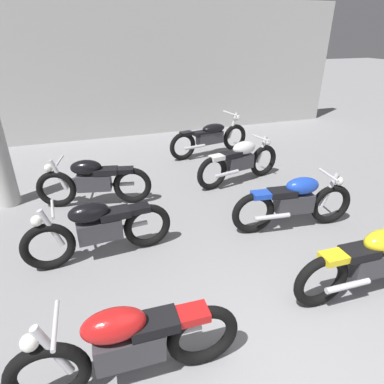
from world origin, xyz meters
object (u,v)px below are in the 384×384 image
at_px(motorcycle_left_row_1, 99,228).
at_px(motorcycle_left_row_0, 128,344).
at_px(motorcycle_right_row_0, 373,261).
at_px(motorcycle_left_row_2, 93,181).
at_px(motorcycle_right_row_3, 210,137).
at_px(motorcycle_right_row_1, 295,202).
at_px(motorcycle_right_row_2, 240,161).

bearing_deg(motorcycle_left_row_1, motorcycle_left_row_0, -87.35).
bearing_deg(motorcycle_right_row_0, motorcycle_left_row_0, -175.69).
relative_size(motorcycle_left_row_2, motorcycle_right_row_3, 0.90).
distance_m(motorcycle_left_row_1, motorcycle_right_row_3, 4.47).
distance_m(motorcycle_left_row_0, motorcycle_left_row_2, 3.50).
bearing_deg(motorcycle_left_row_1, motorcycle_left_row_2, 88.67).
distance_m(motorcycle_left_row_1, motorcycle_right_row_0, 3.35).
bearing_deg(motorcycle_left_row_0, motorcycle_right_row_3, 61.79).
xyz_separation_m(motorcycle_left_row_1, motorcycle_left_row_2, (0.04, 1.58, 0.00)).
xyz_separation_m(motorcycle_left_row_0, motorcycle_right_row_1, (2.80, 1.72, 0.00)).
height_order(motorcycle_right_row_0, motorcycle_right_row_3, motorcycle_right_row_3).
bearing_deg(motorcycle_left_row_2, motorcycle_right_row_2, 1.29).
xyz_separation_m(motorcycle_right_row_1, motorcycle_right_row_2, (-0.02, 1.84, 0.00)).
height_order(motorcycle_right_row_1, motorcycle_right_row_2, same).
height_order(motorcycle_right_row_2, motorcycle_right_row_3, motorcycle_right_row_3).
distance_m(motorcycle_left_row_2, motorcycle_right_row_0, 4.35).
relative_size(motorcycle_left_row_0, motorcycle_right_row_0, 1.00).
distance_m(motorcycle_left_row_1, motorcycle_left_row_2, 1.58).
xyz_separation_m(motorcycle_left_row_2, motorcycle_right_row_2, (2.84, 0.06, 0.00)).
bearing_deg(motorcycle_right_row_1, motorcycle_right_row_3, 89.45).
height_order(motorcycle_left_row_0, motorcycle_right_row_0, same).
distance_m(motorcycle_left_row_2, motorcycle_right_row_1, 3.36).
relative_size(motorcycle_left_row_2, motorcycle_right_row_2, 1.00).
bearing_deg(motorcycle_right_row_0, motorcycle_right_row_1, 89.75).
relative_size(motorcycle_right_row_1, motorcycle_right_row_2, 1.01).
bearing_deg(motorcycle_right_row_3, motorcycle_left_row_0, -118.21).
height_order(motorcycle_left_row_0, motorcycle_left_row_2, same).
distance_m(motorcycle_left_row_1, motorcycle_right_row_1, 2.90).
xyz_separation_m(motorcycle_left_row_2, motorcycle_right_row_0, (2.85, -3.29, 0.00)).
bearing_deg(motorcycle_left_row_2, motorcycle_left_row_1, -91.33).
bearing_deg(motorcycle_right_row_1, motorcycle_right_row_0, -90.25).
relative_size(motorcycle_right_row_0, motorcycle_right_row_2, 1.01).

